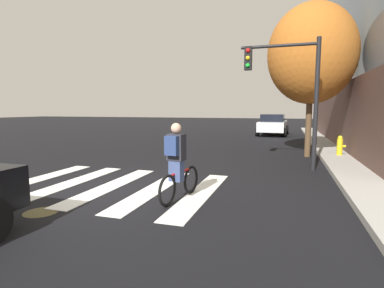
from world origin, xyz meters
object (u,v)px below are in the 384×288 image
Objects in this scene: cyclist at (177,163)px; sedan_mid at (273,124)px; street_tree_near at (312,54)px; manhole_cover at (41,212)px; traffic_light_near at (289,82)px; fire_hydrant at (340,145)px.

sedan_mid is at bearing 86.25° from cyclist.
street_tree_near is (1.88, -10.49, 3.36)m from sedan_mid.
street_tree_near is (5.31, 8.85, 4.17)m from manhole_cover.
manhole_cover is 0.38× the size of cyclist.
cyclist reaches higher than sedan_mid.
street_tree_near is at bearing 74.69° from traffic_light_near.
street_tree_near is (-1.20, 0.15, 3.65)m from fire_hydrant.
manhole_cover is 7.91m from traffic_light_near.
manhole_cover is 0.14× the size of sedan_mid.
traffic_light_near reaches higher than cyclist.
manhole_cover is 19.66m from sedan_mid.
sedan_mid is at bearing 100.17° from street_tree_near.
sedan_mid reaches higher than fire_hydrant.
cyclist is at bearing -112.51° from street_tree_near.
manhole_cover is at bearing -127.45° from traffic_light_near.
cyclist is 8.64m from street_tree_near.
sedan_mid is 2.76× the size of cyclist.
street_tree_near is at bearing -79.83° from sedan_mid.
fire_hydrant reaches higher than manhole_cover.
traffic_light_near is at bearing -105.31° from street_tree_near.
fire_hydrant is at bearing 59.49° from cyclist.
manhole_cover is 10.88m from fire_hydrant.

